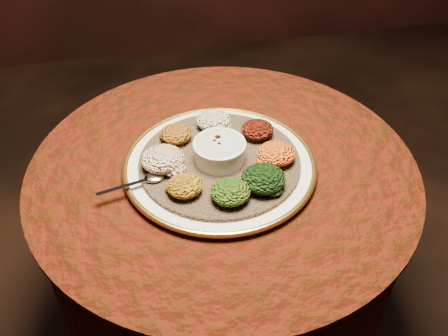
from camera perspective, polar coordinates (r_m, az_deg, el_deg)
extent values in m
plane|color=black|center=(1.80, -0.09, -17.60)|extent=(4.00, 4.00, 0.00)
cylinder|color=black|center=(1.78, -0.09, -17.27)|extent=(0.44, 0.44, 0.04)
cylinder|color=black|center=(1.52, -0.10, -10.95)|extent=(0.12, 0.12, 0.68)
cylinder|color=black|center=(1.25, -0.12, -0.81)|extent=(0.80, 0.80, 0.04)
cylinder|color=#3B0D05|center=(1.35, -0.11, -5.37)|extent=(0.93, 0.93, 0.34)
cylinder|color=#3B0D05|center=(1.24, -0.12, 0.12)|extent=(0.96, 0.96, 0.01)
cylinder|color=silver|center=(1.21, -0.51, 0.23)|extent=(0.55, 0.55, 0.02)
torus|color=#B9802E|center=(1.21, -0.51, 0.48)|extent=(0.47, 0.47, 0.01)
cylinder|color=brown|center=(1.20, -0.51, 0.74)|extent=(0.46, 0.46, 0.01)
cylinder|color=white|center=(1.18, -0.52, 1.88)|extent=(0.12, 0.12, 0.05)
cylinder|color=white|center=(1.17, -0.52, 2.75)|extent=(0.12, 0.12, 0.01)
cylinder|color=#611704|center=(1.17, -0.52, 2.46)|extent=(0.10, 0.10, 0.01)
ellipsoid|color=silver|center=(1.16, -7.98, -1.07)|extent=(0.05, 0.04, 0.01)
cube|color=silver|center=(1.15, -11.28, -2.07)|extent=(0.13, 0.04, 0.00)
ellipsoid|color=silver|center=(1.29, -1.25, 5.47)|extent=(0.09, 0.08, 0.04)
ellipsoid|color=black|center=(1.27, 3.83, 4.41)|extent=(0.08, 0.08, 0.04)
ellipsoid|color=#B3700E|center=(1.19, 5.99, 1.65)|extent=(0.09, 0.09, 0.04)
ellipsoid|color=black|center=(1.12, 4.51, -1.19)|extent=(0.10, 0.10, 0.05)
ellipsoid|color=#A9300A|center=(1.09, 0.73, -2.75)|extent=(0.09, 0.08, 0.04)
ellipsoid|color=#A4760E|center=(1.11, -4.50, -2.04)|extent=(0.08, 0.08, 0.04)
ellipsoid|color=maroon|center=(1.18, -7.01, 1.03)|extent=(0.10, 0.10, 0.05)
ellipsoid|color=#984F12|center=(1.26, -5.51, 3.91)|extent=(0.08, 0.08, 0.04)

